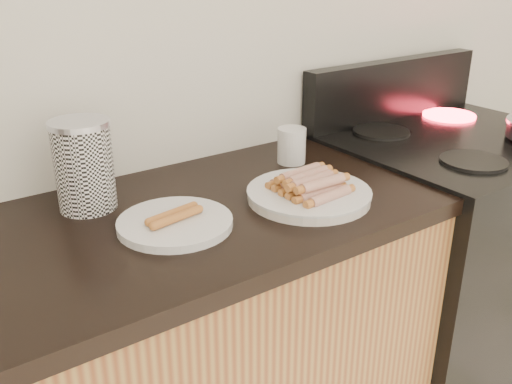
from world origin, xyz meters
TOP-DOWN VIEW (x-y plane):
  - wall_back at (0.00, 2.00)m, footprint 4.00×0.04m
  - stove at (0.78, 1.68)m, footprint 0.76×0.65m
  - stove_panel at (0.78, 1.96)m, footprint 0.76×0.06m
  - burner_near_left at (0.61, 1.51)m, footprint 0.18×0.18m
  - burner_far_left at (0.61, 1.84)m, footprint 0.18×0.18m
  - burner_far_right at (0.95, 1.84)m, footprint 0.18×0.18m
  - main_plate at (0.10, 1.59)m, footprint 0.36×0.36m
  - side_plate at (-0.23, 1.65)m, footprint 0.33×0.33m
  - hotdog_pile at (0.10, 1.59)m, footprint 0.12×0.17m
  - plain_sausages at (-0.23, 1.65)m, footprint 0.12×0.06m
  - canister at (-0.35, 1.85)m, footprint 0.13×0.13m
  - mug at (0.23, 1.82)m, footprint 0.10×0.10m

SIDE VIEW (x-z plane):
  - stove at x=0.78m, z-range 0.00..0.91m
  - side_plate at x=-0.23m, z-range 0.90..0.92m
  - main_plate at x=0.10m, z-range 0.90..0.92m
  - burner_near_left at x=0.61m, z-range 0.91..0.92m
  - burner_far_left at x=0.61m, z-range 0.91..0.92m
  - burner_far_right at x=0.95m, z-range 0.91..0.92m
  - plain_sausages at x=-0.23m, z-range 0.92..0.94m
  - hotdog_pile at x=0.10m, z-range 0.92..0.96m
  - mug at x=0.23m, z-range 0.90..1.00m
  - canister at x=-0.35m, z-range 0.90..1.11m
  - stove_panel at x=0.78m, z-range 0.91..1.11m
  - wall_back at x=0.00m, z-range 0.00..2.60m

